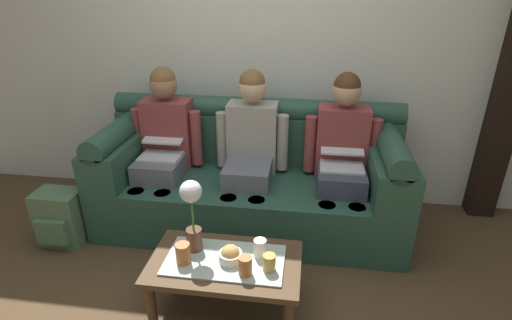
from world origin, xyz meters
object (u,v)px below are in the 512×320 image
object	(u,v)px
couch	(251,180)
person_right	(342,151)
cup_near_left	(183,253)
cup_near_right	(245,266)
person_left	(164,141)
snack_bowl	(230,255)
cup_far_left	(269,263)
person_middle	(251,146)
backpack_left	(61,218)
flower_vase	(192,210)
cup_far_center	(260,248)
coffee_table	(225,267)

from	to	relation	value
couch	person_right	world-z (taller)	person_right
cup_near_left	cup_near_right	xyz separation A→B (m)	(0.36, -0.05, -0.01)
couch	cup_near_left	bearing A→B (deg)	-102.28
person_left	cup_near_right	size ratio (longest dim) A/B	11.22
snack_bowl	cup_far_left	size ratio (longest dim) A/B	1.37
person_middle	cup_near_left	xyz separation A→B (m)	(-0.22, -1.03, -0.24)
cup_far_left	backpack_left	distance (m)	1.70
snack_bowl	cup_near_right	xyz separation A→B (m)	(0.10, -0.09, 0.01)
person_middle	backpack_left	bearing A→B (deg)	-159.65
person_left	cup_near_left	distance (m)	1.15
snack_bowl	cup_near_left	distance (m)	0.26
person_right	backpack_left	distance (m)	2.13
person_left	flower_vase	bearing A→B (deg)	-61.49
cup_near_left	backpack_left	bearing A→B (deg)	154.71
person_left	cup_near_right	bearing A→B (deg)	-52.67
snack_bowl	cup_far_center	bearing A→B (deg)	23.26
cup_near_left	coffee_table	bearing A→B (deg)	13.69
person_middle	person_left	bearing A→B (deg)	-179.93
person_left	person_middle	world-z (taller)	same
person_right	cup_near_right	world-z (taller)	person_right
cup_near_left	cup_far_center	distance (m)	0.43
coffee_table	cup_far_left	distance (m)	0.28
cup_near_right	cup_near_left	bearing A→B (deg)	172.31
person_right	cup_near_right	distance (m)	1.23
coffee_table	cup_far_left	world-z (taller)	cup_far_left
snack_bowl	cup_near_left	world-z (taller)	cup_near_left
coffee_table	cup_near_left	xyz separation A→B (m)	(-0.22, -0.05, 0.12)
couch	cup_far_left	world-z (taller)	couch
person_middle	cup_far_left	world-z (taller)	person_middle
person_left	cup_near_left	xyz separation A→B (m)	(0.46, -1.03, -0.24)
coffee_table	flower_vase	world-z (taller)	flower_vase
cup_far_center	cup_near_left	bearing A→B (deg)	-164.96
person_left	cup_far_left	world-z (taller)	person_left
cup_far_center	backpack_left	xyz separation A→B (m)	(-1.54, 0.42, -0.21)
cup_far_left	person_middle	bearing A→B (deg)	104.19
flower_vase	backpack_left	xyz separation A→B (m)	(-1.15, 0.40, -0.42)
person_right	cup_far_left	world-z (taller)	person_right
snack_bowl	cup_near_right	distance (m)	0.14
cup_near_right	cup_far_center	bearing A→B (deg)	69.99
person_right	cup_far_left	xyz separation A→B (m)	(-0.42, -1.02, -0.25)
cup_near_left	cup_far_center	xyz separation A→B (m)	(0.42, 0.11, -0.00)
cup_far_left	couch	bearing A→B (deg)	104.14
cup_near_left	flower_vase	bearing A→B (deg)	76.25
flower_vase	backpack_left	size ratio (longest dim) A/B	1.07
snack_bowl	cup_near_left	bearing A→B (deg)	-170.33
person_middle	cup_near_left	distance (m)	1.08
cup_near_right	backpack_left	distance (m)	1.60
person_middle	flower_vase	xyz separation A→B (m)	(-0.19, -0.90, -0.03)
snack_bowl	cup_near_right	bearing A→B (deg)	-42.89
couch	person_right	distance (m)	0.74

